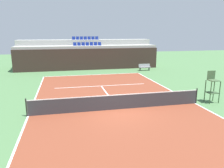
# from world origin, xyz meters

# --- Properties ---
(ground_plane) EXTENTS (80.00, 80.00, 0.00)m
(ground_plane) POSITION_xyz_m (0.00, 0.00, 0.00)
(ground_plane) COLOR #477042
(court_surface) EXTENTS (11.00, 24.00, 0.01)m
(court_surface) POSITION_xyz_m (0.00, 0.00, 0.01)
(court_surface) COLOR brown
(court_surface) RESTS_ON ground_plane
(baseline_far) EXTENTS (11.00, 0.10, 0.00)m
(baseline_far) POSITION_xyz_m (0.00, 11.95, 0.01)
(baseline_far) COLOR white
(baseline_far) RESTS_ON court_surface
(sideline_left) EXTENTS (0.10, 24.00, 0.00)m
(sideline_left) POSITION_xyz_m (-5.45, 0.00, 0.01)
(sideline_left) COLOR white
(sideline_left) RESTS_ON court_surface
(sideline_right) EXTENTS (0.10, 24.00, 0.00)m
(sideline_right) POSITION_xyz_m (5.45, 0.00, 0.01)
(sideline_right) COLOR white
(sideline_right) RESTS_ON court_surface
(service_line_far) EXTENTS (8.26, 0.10, 0.00)m
(service_line_far) POSITION_xyz_m (0.00, 6.40, 0.01)
(service_line_far) COLOR white
(service_line_far) RESTS_ON court_surface
(centre_service_line) EXTENTS (0.10, 6.40, 0.00)m
(centre_service_line) POSITION_xyz_m (0.00, 3.20, 0.01)
(centre_service_line) COLOR white
(centre_service_line) RESTS_ON court_surface
(back_wall) EXTENTS (18.61, 0.30, 2.74)m
(back_wall) POSITION_xyz_m (0.00, 15.55, 1.37)
(back_wall) COLOR #33231E
(back_wall) RESTS_ON ground_plane
(stands_tier_lower) EXTENTS (18.61, 2.40, 3.07)m
(stands_tier_lower) POSITION_xyz_m (0.00, 16.90, 1.53)
(stands_tier_lower) COLOR #9E9E99
(stands_tier_lower) RESTS_ON ground_plane
(stands_tier_upper) EXTENTS (18.61, 2.40, 3.77)m
(stands_tier_upper) POSITION_xyz_m (0.00, 19.30, 1.89)
(stands_tier_upper) COLOR #9E9E99
(stands_tier_upper) RESTS_ON ground_plane
(seating_row_lower) EXTENTS (3.76, 0.44, 0.44)m
(seating_row_lower) POSITION_xyz_m (0.00, 17.00, 3.19)
(seating_row_lower) COLOR navy
(seating_row_lower) RESTS_ON stands_tier_lower
(seating_row_upper) EXTENTS (3.76, 0.44, 0.44)m
(seating_row_upper) POSITION_xyz_m (0.00, 19.40, 3.90)
(seating_row_upper) COLOR navy
(seating_row_upper) RESTS_ON stands_tier_upper
(tennis_net) EXTENTS (11.08, 0.08, 1.07)m
(tennis_net) POSITION_xyz_m (0.00, 0.00, 0.51)
(tennis_net) COLOR black
(tennis_net) RESTS_ON court_surface
(umpire_chair) EXTENTS (0.76, 0.66, 2.20)m
(umpire_chair) POSITION_xyz_m (6.70, 0.06, 1.19)
(umpire_chair) COLOR #334C2D
(umpire_chair) RESTS_ON ground_plane
(player_bench) EXTENTS (1.50, 0.40, 0.85)m
(player_bench) POSITION_xyz_m (6.86, 13.47, 0.51)
(player_bench) COLOR #99999E
(player_bench) RESTS_ON ground_plane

